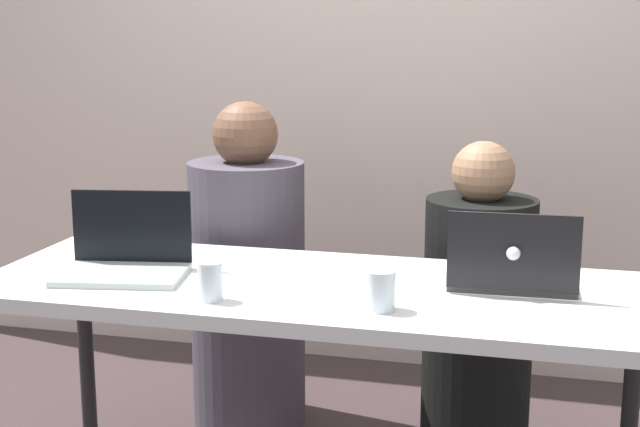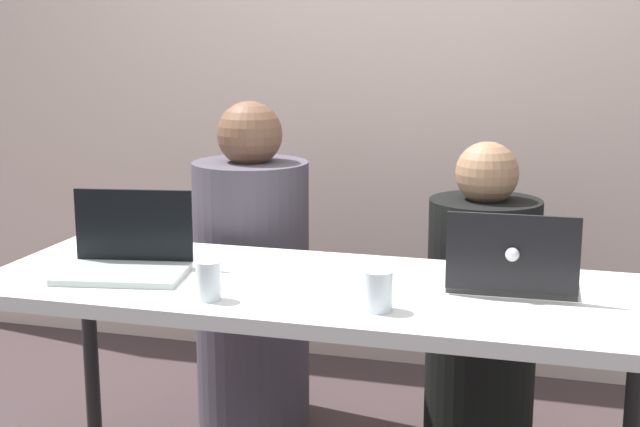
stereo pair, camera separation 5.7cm
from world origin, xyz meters
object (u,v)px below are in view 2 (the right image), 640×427
(person_on_left, at_px, (252,283))
(person_on_right, at_px, (481,316))
(laptop_back_right, at_px, (512,273))
(water_glass_left, at_px, (209,283))
(water_glass_right, at_px, (377,293))
(laptop_front_left, at_px, (127,256))

(person_on_left, height_order, person_on_right, person_on_left)
(person_on_right, distance_m, laptop_back_right, 0.63)
(laptop_back_right, relative_size, water_glass_left, 3.38)
(person_on_right, height_order, laptop_back_right, person_on_right)
(person_on_left, height_order, water_glass_right, person_on_left)
(laptop_front_left, bearing_deg, water_glass_right, -20.81)
(water_glass_right, bearing_deg, person_on_right, 77.05)
(person_on_right, bearing_deg, laptop_back_right, 100.85)
(person_on_right, height_order, water_glass_left, person_on_right)
(person_on_right, xyz_separation_m, water_glass_right, (-0.18, -0.80, 0.30))
(laptop_front_left, bearing_deg, water_glass_left, -38.38)
(laptop_back_right, bearing_deg, water_glass_right, 39.25)
(person_on_left, distance_m, laptop_back_right, 1.10)
(laptop_back_right, distance_m, water_glass_right, 0.41)
(water_glass_left, bearing_deg, person_on_left, 102.84)
(person_on_right, xyz_separation_m, laptop_back_right, (0.12, -0.54, 0.30))
(water_glass_left, bearing_deg, person_on_right, 53.44)
(laptop_back_right, xyz_separation_m, water_glass_left, (-0.74, -0.30, -0.00))
(water_glass_right, xyz_separation_m, water_glass_left, (-0.43, -0.03, 0.00))
(person_on_right, relative_size, water_glass_right, 10.40)
(laptop_front_left, xyz_separation_m, water_glass_right, (0.76, -0.14, -0.01))
(person_on_right, height_order, water_glass_right, person_on_right)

